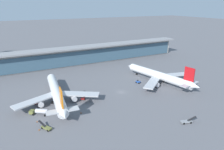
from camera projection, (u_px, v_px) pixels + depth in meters
The scene contains 13 objects.
ground_plane at pixel (121, 92), 117.70m from camera, with size 1200.00×1200.00×0.00m, color slate.
airliner_left_stand at pixel (56, 93), 104.94m from camera, with size 42.94×56.12×14.94m.
airliner_centre_stand at pixel (160, 76), 130.27m from camera, with size 42.21×55.68×14.94m.
service_truck_near_nose_olive at pixel (40, 111), 93.23m from camera, with size 8.31×6.82×2.95m.
service_truck_under_wing_grey at pixel (187, 121), 87.06m from camera, with size 6.92×3.08×2.70m.
service_truck_mid_apron_red at pixel (83, 97), 109.72m from camera, with size 4.53×6.58×2.70m.
service_truck_by_tail_blue at pixel (138, 82), 130.72m from camera, with size 2.79×3.32×2.05m.
service_truck_on_taxiway_red at pixel (36, 102), 104.58m from camera, with size 2.56×6.93×2.70m.
service_truck_at_far_stand_olive at pixel (46, 127), 82.77m from camera, with size 4.59×6.56×2.70m.
terminal_building at pixel (82, 55), 170.40m from camera, with size 187.16×12.80×15.20m.
safety_cone_alpha at pixel (37, 122), 87.78m from camera, with size 0.62×0.62×0.70m.
safety_cone_bravo at pixel (39, 130), 82.19m from camera, with size 0.62×0.62×0.70m.
safety_cone_charlie at pixel (81, 113), 94.84m from camera, with size 0.62×0.62×0.70m.
Camera 1 is at (-54.54, -93.09, 48.36)m, focal length 32.70 mm.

